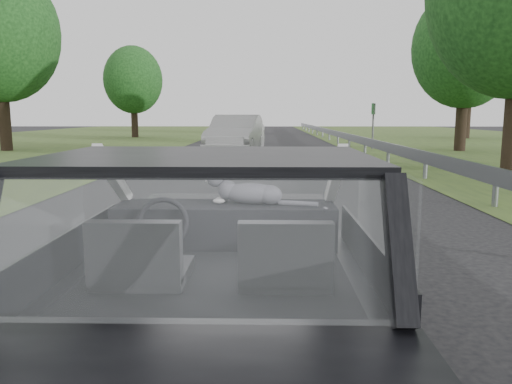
{
  "coord_description": "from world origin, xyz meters",
  "views": [
    {
      "loc": [
        0.3,
        -2.94,
        1.64
      ],
      "look_at": [
        0.22,
        0.55,
        1.1
      ],
      "focal_mm": 35.0,
      "sensor_mm": 36.0,
      "label": 1
    }
  ],
  "objects_px": {
    "other_car": "(236,135)",
    "subject_car": "(218,266)",
    "cat": "(251,192)",
    "highway_sign": "(373,126)"
  },
  "relations": [
    {
      "from": "other_car",
      "to": "subject_car",
      "type": "bearing_deg",
      "value": -81.0
    },
    {
      "from": "cat",
      "to": "highway_sign",
      "type": "relative_size",
      "value": 0.27
    },
    {
      "from": "subject_car",
      "to": "other_car",
      "type": "xyz_separation_m",
      "value": [
        -0.93,
        17.15,
        0.1
      ]
    },
    {
      "from": "subject_car",
      "to": "other_car",
      "type": "bearing_deg",
      "value": 93.09
    },
    {
      "from": "highway_sign",
      "to": "other_car",
      "type": "bearing_deg",
      "value": -124.92
    },
    {
      "from": "cat",
      "to": "subject_car",
      "type": "bearing_deg",
      "value": -96.0
    },
    {
      "from": "subject_car",
      "to": "highway_sign",
      "type": "distance_m",
      "value": 22.07
    },
    {
      "from": "other_car",
      "to": "highway_sign",
      "type": "relative_size",
      "value": 2.29
    },
    {
      "from": "cat",
      "to": "highway_sign",
      "type": "bearing_deg",
      "value": 86.02
    },
    {
      "from": "other_car",
      "to": "cat",
      "type": "bearing_deg",
      "value": -80.24
    }
  ]
}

